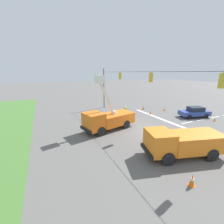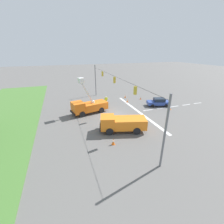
% 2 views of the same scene
% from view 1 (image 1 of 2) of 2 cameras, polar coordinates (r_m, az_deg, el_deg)
% --- Properties ---
extents(ground_plane, '(200.00, 200.00, 0.00)m').
position_cam_1_polar(ground_plane, '(17.89, 13.07, -6.96)').
color(ground_plane, '#605E5B').
extents(lane_markings, '(17.60, 15.25, 0.01)m').
position_cam_1_polar(lane_markings, '(22.11, 25.88, -3.85)').
color(lane_markings, silver).
rests_on(lane_markings, ground).
extents(signal_gantry, '(26.20, 0.33, 7.20)m').
position_cam_1_polar(signal_gantry, '(16.75, 14.08, 7.22)').
color(signal_gantry, slate).
rests_on(signal_gantry, ground).
extents(utility_truck_bucket_lift, '(3.67, 6.68, 6.26)m').
position_cam_1_polar(utility_truck_bucket_lift, '(17.37, -1.65, -2.50)').
color(utility_truck_bucket_lift, orange).
rests_on(utility_truck_bucket_lift, ground).
extents(utility_truck_support_near, '(3.94, 6.64, 2.21)m').
position_cam_1_polar(utility_truck_support_near, '(13.33, 25.26, -10.24)').
color(utility_truck_support_near, orange).
rests_on(utility_truck_support_near, ground).
extents(sedan_blue, '(2.94, 4.63, 1.56)m').
position_cam_1_polar(sedan_blue, '(25.60, 28.95, 0.01)').
color(sedan_blue, '#2D4799').
rests_on(sedan_blue, ground).
extents(road_worker, '(0.26, 0.65, 1.77)m').
position_cam_1_polar(road_worker, '(22.23, 4.96, 0.40)').
color(road_worker, '#383842').
rests_on(road_worker, ground).
extents(traffic_cone_foreground_left, '(0.36, 0.36, 0.65)m').
position_cam_1_polar(traffic_cone_foreground_left, '(27.97, 19.29, 1.18)').
color(traffic_cone_foreground_left, orange).
rests_on(traffic_cone_foreground_left, ground).
extents(traffic_cone_foreground_right, '(0.36, 0.36, 0.59)m').
position_cam_1_polar(traffic_cone_foreground_right, '(25.14, 34.56, -2.23)').
color(traffic_cone_foreground_right, orange).
rests_on(traffic_cone_foreground_right, ground).
extents(traffic_cone_mid_left, '(0.36, 0.36, 0.80)m').
position_cam_1_polar(traffic_cone_mid_left, '(10.78, 28.24, -21.87)').
color(traffic_cone_mid_left, orange).
rests_on(traffic_cone_mid_left, ground).
extents(traffic_cone_mid_right, '(0.36, 0.36, 0.79)m').
position_cam_1_polar(traffic_cone_mid_right, '(27.71, 11.89, 1.75)').
color(traffic_cone_mid_right, orange).
rests_on(traffic_cone_mid_right, ground).
extents(traffic_cone_near_bucket, '(0.36, 0.36, 0.71)m').
position_cam_1_polar(traffic_cone_near_bucket, '(24.85, 14.55, -0.02)').
color(traffic_cone_near_bucket, orange).
rests_on(traffic_cone_near_bucket, ground).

